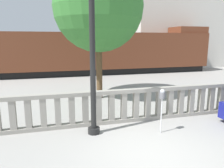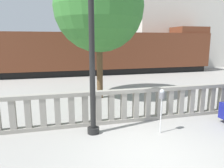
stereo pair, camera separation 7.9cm
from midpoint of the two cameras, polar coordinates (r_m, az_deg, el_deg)
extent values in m
plane|color=gray|center=(6.41, 10.18, -17.35)|extent=(160.00, 160.00, 0.00)
cube|color=gray|center=(8.42, 3.28, -9.42)|extent=(14.95, 0.24, 0.14)
cube|color=gray|center=(8.09, 3.37, -1.93)|extent=(14.95, 0.24, 0.14)
cube|color=gray|center=(7.99, -24.25, -7.32)|extent=(0.20, 0.20, 0.99)
cube|color=gray|center=(7.92, -20.79, -7.21)|extent=(0.20, 0.20, 0.99)
cube|color=gray|center=(7.88, -17.29, -7.07)|extent=(0.20, 0.20, 0.99)
cube|color=gray|center=(7.87, -13.76, -6.91)|extent=(0.20, 0.20, 0.99)
cube|color=gray|center=(7.88, -10.23, -6.72)|extent=(0.20, 0.20, 0.99)
cube|color=gray|center=(7.93, -6.74, -6.50)|extent=(0.20, 0.20, 0.99)
cube|color=gray|center=(8.00, -3.30, -6.27)|extent=(0.20, 0.20, 0.99)
cube|color=gray|center=(8.11, 0.06, -6.02)|extent=(0.20, 0.20, 0.99)
cube|color=gray|center=(8.24, 3.32, -5.75)|extent=(0.20, 0.20, 0.99)
cube|color=gray|center=(8.39, 6.47, -5.48)|extent=(0.20, 0.20, 0.99)
cube|color=gray|center=(8.57, 9.50, -5.20)|extent=(0.20, 0.20, 0.99)
cube|color=gray|center=(8.77, 12.39, -4.92)|extent=(0.20, 0.20, 0.99)
cube|color=gray|center=(9.00, 15.14, -4.65)|extent=(0.20, 0.20, 0.99)
cube|color=gray|center=(9.24, 17.74, -4.37)|extent=(0.20, 0.20, 0.99)
cube|color=gray|center=(9.50, 20.21, -4.11)|extent=(0.20, 0.20, 0.99)
cube|color=gray|center=(9.78, 22.54, -3.85)|extent=(0.20, 0.20, 0.99)
cube|color=gray|center=(10.07, 24.74, -3.60)|extent=(0.20, 0.20, 0.99)
cube|color=gray|center=(10.38, 26.81, -3.36)|extent=(0.20, 0.20, 0.99)
cylinder|color=black|center=(7.48, -4.59, -11.97)|extent=(0.40, 0.40, 0.20)
cylinder|color=black|center=(6.88, -4.91, 6.78)|extent=(0.18, 0.18, 4.62)
cylinder|color=silver|center=(7.49, 12.94, -8.09)|extent=(0.04, 0.04, 1.20)
cylinder|color=slate|center=(7.29, 13.19, -2.94)|extent=(0.18, 0.18, 0.19)
sphere|color=#B2B7BC|center=(7.26, 13.23, -1.93)|extent=(0.16, 0.16, 0.16)
cube|color=black|center=(19.85, -7.16, 3.30)|extent=(23.44, 2.13, 0.55)
cube|color=brown|center=(19.68, -7.29, 8.63)|extent=(23.92, 2.67, 3.14)
cube|color=brown|center=(23.44, 19.59, 13.10)|extent=(3.00, 2.40, 0.60)
cube|color=black|center=(29.16, -9.97, 5.81)|extent=(25.13, 2.32, 0.55)
cube|color=gray|center=(29.04, -10.10, 9.41)|extent=(25.64, 2.90, 3.11)
cube|color=gray|center=(32.00, 10.96, 12.88)|extent=(3.00, 2.61, 0.60)
cube|color=beige|center=(29.89, 16.54, 18.94)|extent=(12.88, 9.62, 14.36)
cylinder|color=brown|center=(11.55, -3.04, 3.62)|extent=(0.32, 0.32, 2.99)
sphere|color=#387A33|center=(11.55, -3.22, 19.48)|extent=(4.51, 4.51, 4.51)
camera|label=1|loc=(0.04, -89.75, 0.05)|focal=35.00mm
camera|label=2|loc=(0.04, 90.25, -0.05)|focal=35.00mm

